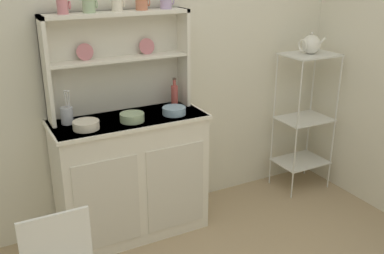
{
  "coord_description": "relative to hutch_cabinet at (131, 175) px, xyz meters",
  "views": [
    {
      "loc": [
        -1.16,
        -1.3,
        1.86
      ],
      "look_at": [
        0.12,
        1.12,
        0.83
      ],
      "focal_mm": 41.55,
      "sensor_mm": 36.0,
      "label": 1
    }
  ],
  "objects": [
    {
      "name": "porcelain_teapot",
      "position": [
        1.53,
        -0.02,
        0.79
      ],
      "size": [
        0.24,
        0.15,
        0.17
      ],
      "color": "white",
      "rests_on": "bakers_rack"
    },
    {
      "name": "bowl_mixing_large",
      "position": [
        -0.3,
        -0.07,
        0.45
      ],
      "size": [
        0.17,
        0.17,
        0.05
      ],
      "primitive_type": "cylinder",
      "color": "silver",
      "rests_on": "hutch_cabinet"
    },
    {
      "name": "bowl_cream_small",
      "position": [
        0.3,
        -0.07,
        0.45
      ],
      "size": [
        0.16,
        0.16,
        0.05
      ],
      "primitive_type": "cylinder",
      "color": "#8EB2D1",
      "rests_on": "hutch_cabinet"
    },
    {
      "name": "cup_lilac_4",
      "position": [
        0.35,
        0.12,
        1.15
      ],
      "size": [
        0.09,
        0.08,
        0.09
      ],
      "color": "#B79ECC",
      "rests_on": "hutch_shelf_unit"
    },
    {
      "name": "cup_sage_1",
      "position": [
        -0.17,
        0.12,
        1.15
      ],
      "size": [
        0.09,
        0.08,
        0.09
      ],
      "color": "#9EB78E",
      "rests_on": "hutch_shelf_unit"
    },
    {
      "name": "utensil_jar",
      "position": [
        -0.38,
        0.08,
        0.49
      ],
      "size": [
        0.08,
        0.08,
        0.23
      ],
      "color": "#B2B7C6",
      "rests_on": "hutch_cabinet"
    },
    {
      "name": "cup_cream_2",
      "position": [
        0.01,
        0.12,
        1.15
      ],
      "size": [
        0.08,
        0.07,
        0.09
      ],
      "color": "silver",
      "rests_on": "hutch_shelf_unit"
    },
    {
      "name": "cup_rose_0",
      "position": [
        -0.33,
        0.12,
        1.16
      ],
      "size": [
        0.08,
        0.07,
        0.09
      ],
      "color": "#D17A84",
      "rests_on": "hutch_shelf_unit"
    },
    {
      "name": "jam_bottle",
      "position": [
        0.38,
        0.09,
        0.51
      ],
      "size": [
        0.05,
        0.05,
        0.21
      ],
      "color": "#B74C47",
      "rests_on": "hutch_cabinet"
    },
    {
      "name": "hutch_cabinet",
      "position": [
        0.0,
        0.0,
        0.0
      ],
      "size": [
        1.04,
        0.45,
        0.88
      ],
      "color": "white",
      "rests_on": "ground"
    },
    {
      "name": "wall_back",
      "position": [
        0.23,
        0.26,
        0.8
      ],
      "size": [
        3.84,
        0.05,
        2.5
      ],
      "primitive_type": "cube",
      "color": "silver",
      "rests_on": "ground"
    },
    {
      "name": "hutch_shelf_unit",
      "position": [
        -0.0,
        0.16,
        0.82
      ],
      "size": [
        0.97,
        0.18,
        0.68
      ],
      "color": "silver",
      "rests_on": "hutch_cabinet"
    },
    {
      "name": "cup_terracotta_3",
      "position": [
        0.18,
        0.12,
        1.15
      ],
      "size": [
        0.09,
        0.08,
        0.08
      ],
      "color": "#C67556",
      "rests_on": "hutch_shelf_unit"
    },
    {
      "name": "bowl_floral_medium",
      "position": [
        0.0,
        -0.07,
        0.45
      ],
      "size": [
        0.16,
        0.16,
        0.05
      ],
      "primitive_type": "cylinder",
      "color": "#9EB78E",
      "rests_on": "hutch_cabinet"
    },
    {
      "name": "bakers_rack",
      "position": [
        1.53,
        -0.02,
        0.24
      ],
      "size": [
        0.42,
        0.32,
        1.17
      ],
      "color": "silver",
      "rests_on": "ground"
    }
  ]
}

